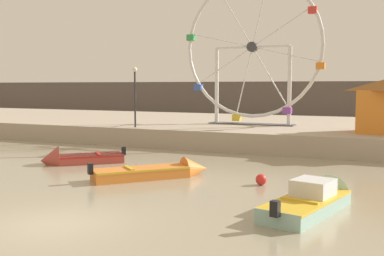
% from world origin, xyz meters
% --- Properties ---
extents(ground_plane, '(240.00, 240.00, 0.00)m').
position_xyz_m(ground_plane, '(0.00, 0.00, 0.00)').
color(ground_plane, gray).
extents(quay_promenade, '(110.00, 18.05, 1.19)m').
position_xyz_m(quay_promenade, '(0.00, 24.67, 0.59)').
color(quay_promenade, tan).
rests_on(quay_promenade, ground_plane).
extents(distant_town_skyline, '(140.00, 3.00, 4.40)m').
position_xyz_m(distant_town_skyline, '(0.00, 42.49, 2.20)').
color(distant_town_skyline, '#564C47').
rests_on(distant_town_skyline, ground_plane).
extents(motorboat_seafoam, '(2.42, 5.28, 1.42)m').
position_xyz_m(motorboat_seafoam, '(6.45, 4.99, 0.31)').
color(motorboat_seafoam, '#93BCAD').
rests_on(motorboat_seafoam, ground_plane).
extents(motorboat_orange_hull, '(4.26, 4.62, 1.15)m').
position_xyz_m(motorboat_orange_hull, '(-0.60, 7.36, 0.26)').
color(motorboat_orange_hull, orange).
rests_on(motorboat_orange_hull, ground_plane).
extents(motorboat_faded_red, '(3.95, 3.83, 1.42)m').
position_xyz_m(motorboat_faded_red, '(-6.34, 8.80, 0.23)').
color(motorboat_faded_red, '#B24238').
rests_on(motorboat_faded_red, ground_plane).
extents(ferris_wheel_white_frame, '(9.97, 1.20, 10.39)m').
position_xyz_m(ferris_wheel_white_frame, '(-1.16, 21.95, 6.41)').
color(ferris_wheel_white_frame, silver).
rests_on(ferris_wheel_white_frame, quay_promenade).
extents(promenade_lamp_near, '(0.32, 0.32, 3.96)m').
position_xyz_m(promenade_lamp_near, '(-7.45, 16.57, 3.77)').
color(promenade_lamp_near, '#2D2D33').
rests_on(promenade_lamp_near, quay_promenade).
extents(mooring_buoy_orange, '(0.44, 0.44, 0.44)m').
position_xyz_m(mooring_buoy_orange, '(3.79, 7.63, 0.22)').
color(mooring_buoy_orange, red).
rests_on(mooring_buoy_orange, ground_plane).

